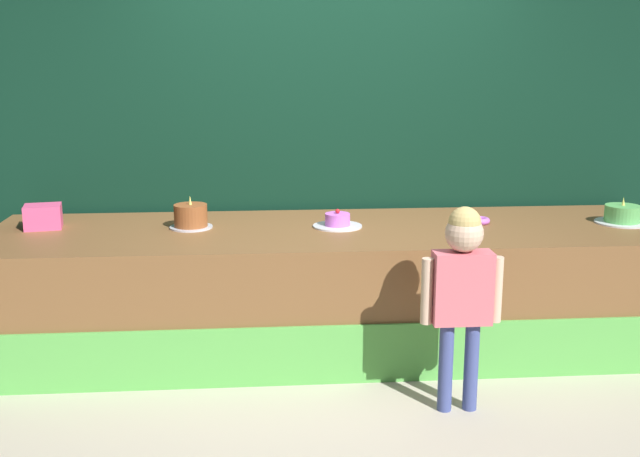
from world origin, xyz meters
name	(u,v)px	position (x,y,z in m)	size (l,w,h in m)	color
ground_plane	(348,382)	(0.00, 0.00, 0.00)	(12.00, 12.00, 0.00)	#BCB29E
stage_platform	(338,288)	(0.00, 0.57, 0.38)	(4.24, 1.17, 0.76)	brown
curtain_backdrop	(328,127)	(0.00, 1.25, 1.31)	(4.86, 0.08, 2.62)	black
child_figure	(462,281)	(0.53, -0.38, 0.69)	(0.41, 0.19, 1.07)	#3F4C8C
pink_box	(43,217)	(-1.80, 0.72, 0.83)	(0.22, 0.18, 0.14)	#EE4F86
donut	(479,220)	(0.90, 0.63, 0.78)	(0.13, 0.13, 0.04)	#CC66D8
cake_left	(191,217)	(-0.90, 0.65, 0.83)	(0.26, 0.26, 0.20)	silver
cake_center	(337,222)	(0.00, 0.61, 0.79)	(0.30, 0.30, 0.11)	silver
cake_right	(622,215)	(1.80, 0.57, 0.81)	(0.33, 0.33, 0.17)	silver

